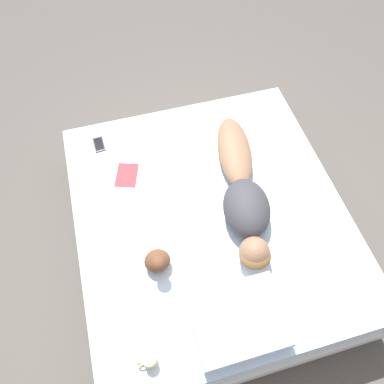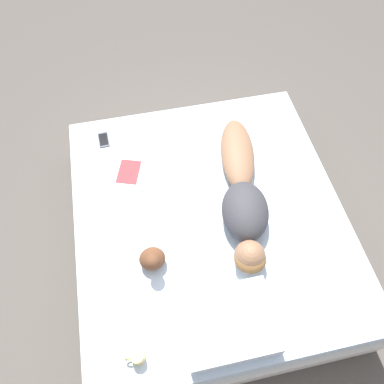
{
  "view_description": "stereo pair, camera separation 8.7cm",
  "coord_description": "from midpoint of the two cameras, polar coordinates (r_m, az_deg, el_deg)",
  "views": [
    {
      "loc": [
        0.46,
        1.18,
        2.81
      ],
      "look_at": [
        0.09,
        -0.16,
        0.56
      ],
      "focal_mm": 35.0,
      "sensor_mm": 36.0,
      "label": 1
    },
    {
      "loc": [
        0.38,
        1.2,
        2.81
      ],
      "look_at": [
        0.09,
        -0.16,
        0.56
      ],
      "focal_mm": 35.0,
      "sensor_mm": 36.0,
      "label": 2
    }
  ],
  "objects": [
    {
      "name": "coffee_mug",
      "position": [
        2.28,
        -7.16,
        -23.71
      ],
      "size": [
        0.11,
        0.08,
        0.1
      ],
      "color": "tan",
      "rests_on": "bed"
    },
    {
      "name": "person",
      "position": [
        2.59,
        8.72,
        -0.72
      ],
      "size": [
        0.47,
        1.29,
        0.23
      ],
      "rotation": [
        0.0,
        0.0,
        -0.18
      ],
      "color": "brown",
      "rests_on": "bed"
    },
    {
      "name": "cell_phone",
      "position": [
        3.04,
        -12.52,
        7.76
      ],
      "size": [
        0.09,
        0.15,
        0.01
      ],
      "rotation": [
        0.0,
        0.0,
        0.04
      ],
      "color": "#333842",
      "rests_on": "bed"
    },
    {
      "name": "plush_toy",
      "position": [
        2.38,
        -5.01,
        -10.2
      ],
      "size": [
        0.16,
        0.18,
        0.21
      ],
      "color": "brown",
      "rests_on": "bed"
    },
    {
      "name": "bed",
      "position": [
        2.85,
        3.32,
        -5.63
      ],
      "size": [
        1.92,
        2.1,
        0.51
      ],
      "color": "beige",
      "rests_on": "ground_plane"
    },
    {
      "name": "open_magazine",
      "position": [
        2.8,
        -6.46,
        2.79
      ],
      "size": [
        0.55,
        0.44,
        0.01
      ],
      "rotation": [
        0.0,
        0.0,
        -0.32
      ],
      "color": "white",
      "rests_on": "bed"
    },
    {
      "name": "ground_plane",
      "position": [
        3.08,
        3.09,
        -7.7
      ],
      "size": [
        12.0,
        12.0,
        0.0
      ],
      "primitive_type": "plane",
      "color": "#4C4742"
    },
    {
      "name": "pillow",
      "position": [
        2.29,
        6.72,
        -19.33
      ],
      "size": [
        0.53,
        0.43,
        0.14
      ],
      "color": "silver",
      "rests_on": "bed"
    }
  ]
}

